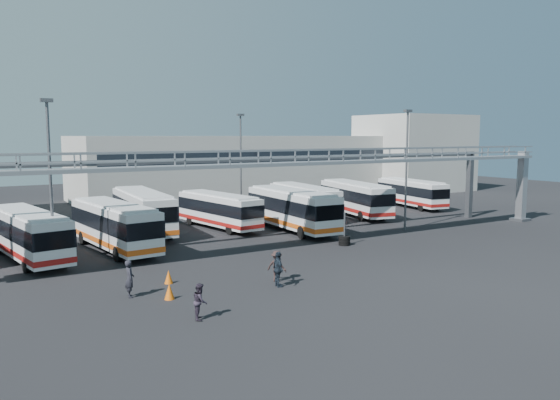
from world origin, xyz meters
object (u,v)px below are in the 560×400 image
bus_6 (304,200)px  bus_9 (411,192)px  pedestrian_c (277,266)px  tire_stack (344,240)px  bus_3 (143,210)px  cone_right (169,277)px  bus_1 (28,233)px  cone_left (169,291)px  pedestrian_a (130,279)px  bus_2 (114,224)px  light_pole_back (241,159)px  pedestrian_b (200,301)px  bus_7 (355,197)px  pedestrian_d (278,269)px  light_pole_left (50,175)px  bus_5 (292,208)px  bus_4 (219,209)px  light_pole_mid (407,163)px

bus_6 → bus_9: 15.04m
pedestrian_c → tire_stack: 11.19m
bus_3 → cone_right: bearing=-98.7°
bus_1 → cone_left: (4.80, -12.90, -1.40)m
pedestrian_a → cone_right: 2.96m
cone_right → bus_9: bearing=25.4°
bus_2 → cone_left: bus_2 is taller
bus_9 → pedestrian_a: 41.13m
light_pole_back → cone_left: (-16.22, -23.59, -5.33)m
bus_6 → cone_left: bus_6 is taller
pedestrian_b → bus_6: bearing=-18.5°
pedestrian_b → cone_left: size_ratio=2.02×
bus_7 → light_pole_back: bearing=158.6°
pedestrian_d → cone_right: 6.06m
pedestrian_a → cone_right: (2.53, 1.42, -0.58)m
bus_7 → light_pole_left: bearing=-153.7°
bus_3 → bus_6: bearing=3.6°
bus_5 → pedestrian_d: bus_5 is taller
bus_3 → cone_left: size_ratio=14.73×
bus_2 → bus_5: size_ratio=0.97×
bus_5 → bus_4: bearing=141.2°
pedestrian_b → pedestrian_c: (6.12, 3.63, 0.05)m
pedestrian_d → light_pole_mid: bearing=-54.0°
light_pole_left → cone_right: bearing=-55.0°
light_pole_back → bus_3: bearing=-157.3°
bus_5 → pedestrian_d: (-9.99, -14.21, -0.99)m
bus_9 → pedestrian_a: bus_9 is taller
bus_4 → pedestrian_b: size_ratio=6.39×
light_pole_back → bus_6: (4.27, -5.01, -3.94)m
light_pole_back → tire_stack: (-0.52, -17.50, -5.32)m
bus_6 → bus_7: bearing=-7.1°
pedestrian_a → tire_stack: 17.89m
bus_3 → tire_stack: (11.14, -12.61, -1.53)m
bus_3 → pedestrian_a: (-6.12, -17.32, -1.00)m
pedestrian_d → cone_right: size_ratio=2.59×
bus_6 → pedestrian_d: 24.43m
bus_1 → tire_stack: bus_1 is taller
light_pole_left → pedestrian_b: size_ratio=6.35×
bus_9 → pedestrian_b: bus_9 is taller
tire_stack → pedestrian_c: bearing=-147.7°
bus_9 → pedestrian_d: bearing=-136.9°
bus_2 → pedestrian_d: (4.98, -13.97, -0.91)m
bus_7 → bus_5: bearing=-146.8°
light_pole_mid → pedestrian_a: size_ratio=5.41×
bus_6 → tire_stack: bus_6 is taller
pedestrian_b → cone_right: 6.39m
cone_right → pedestrian_b: bearing=-97.6°
bus_4 → bus_9: bearing=-4.0°
light_pole_back → bus_9: (19.29, -4.41, -4.01)m
bus_2 → bus_6: (19.72, 5.49, -0.07)m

